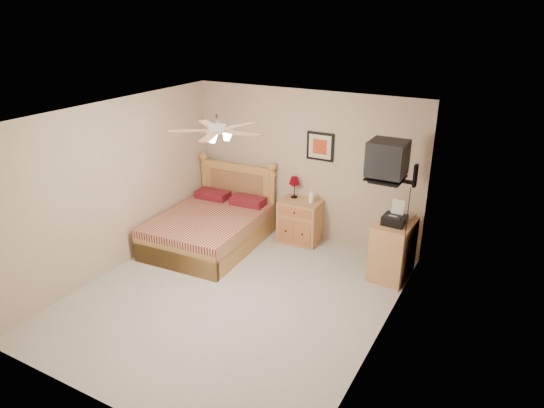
{
  "coord_description": "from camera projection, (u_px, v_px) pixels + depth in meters",
  "views": [
    {
      "loc": [
        3.2,
        -4.73,
        3.67
      ],
      "look_at": [
        0.12,
        0.9,
        1.07
      ],
      "focal_mm": 32.0,
      "sensor_mm": 36.0,
      "label": 1
    }
  ],
  "objects": [
    {
      "name": "dresser",
      "position": [
        393.0,
        249.0,
        7.02
      ],
      "size": [
        0.53,
        0.74,
        0.85
      ],
      "primitive_type": "cube",
      "rotation": [
        0.0,
        0.0,
        -0.05
      ],
      "color": "#B17943",
      "rests_on": "ground"
    },
    {
      "name": "magazine_lower",
      "position": [
        399.0,
        216.0,
        7.05
      ],
      "size": [
        0.25,
        0.31,
        0.03
      ],
      "primitive_type": "imported",
      "rotation": [
        0.0,
        0.0,
        -0.17
      ],
      "color": "#BCAF99",
      "rests_on": "dresser"
    },
    {
      "name": "wall_left",
      "position": [
        115.0,
        187.0,
        7.06
      ],
      "size": [
        0.04,
        4.5,
        2.5
      ],
      "primitive_type": "cube",
      "color": "tan",
      "rests_on": "ground"
    },
    {
      "name": "wall_tv",
      "position": [
        399.0,
        163.0,
        6.27
      ],
      "size": [
        0.56,
        0.46,
        0.58
      ],
      "primitive_type": null,
      "color": "black",
      "rests_on": "wall_right"
    },
    {
      "name": "table_lamp",
      "position": [
        294.0,
        187.0,
        8.06
      ],
      "size": [
        0.23,
        0.23,
        0.37
      ],
      "primitive_type": null,
      "rotation": [
        0.0,
        0.0,
        0.16
      ],
      "color": "#59020F",
      "rests_on": "nightstand"
    },
    {
      "name": "wall_right",
      "position": [
        384.0,
        247.0,
        5.28
      ],
      "size": [
        0.04,
        4.5,
        2.5
      ],
      "primitive_type": "cube",
      "color": "tan",
      "rests_on": "ground"
    },
    {
      "name": "fax_machine",
      "position": [
        395.0,
        213.0,
        6.75
      ],
      "size": [
        0.32,
        0.34,
        0.33
      ],
      "primitive_type": null,
      "rotation": [
        0.0,
        0.0,
        -0.05
      ],
      "color": "black",
      "rests_on": "dresser"
    },
    {
      "name": "floor",
      "position": [
        233.0,
        296.0,
        6.64
      ],
      "size": [
        4.5,
        4.5,
        0.0
      ],
      "primitive_type": "plane",
      "color": "#A6A096",
      "rests_on": "ground"
    },
    {
      "name": "ceiling",
      "position": [
        227.0,
        115.0,
        5.7
      ],
      "size": [
        4.0,
        4.5,
        0.04
      ],
      "primitive_type": "cube",
      "color": "white",
      "rests_on": "ground"
    },
    {
      "name": "lotion_bottle",
      "position": [
        311.0,
        196.0,
        7.87
      ],
      "size": [
        0.09,
        0.1,
        0.23
      ],
      "primitive_type": "imported",
      "rotation": [
        0.0,
        0.0,
        0.05
      ],
      "color": "white",
      "rests_on": "nightstand"
    },
    {
      "name": "ceiling_fan",
      "position": [
        217.0,
        130.0,
        5.59
      ],
      "size": [
        1.14,
        1.14,
        0.28
      ],
      "primitive_type": null,
      "color": "silver",
      "rests_on": "ceiling"
    },
    {
      "name": "bed",
      "position": [
        208.0,
        210.0,
        7.84
      ],
      "size": [
        1.59,
        2.03,
        1.27
      ],
      "primitive_type": null,
      "rotation": [
        0.0,
        0.0,
        0.05
      ],
      "color": "#A86D32",
      "rests_on": "ground"
    },
    {
      "name": "wall_front",
      "position": [
        92.0,
        299.0,
        4.34
      ],
      "size": [
        4.0,
        0.04,
        2.5
      ],
      "primitive_type": "cube",
      "color": "tan",
      "rests_on": "ground"
    },
    {
      "name": "wall_back",
      "position": [
        305.0,
        166.0,
        8.0
      ],
      "size": [
        4.0,
        0.04,
        2.5
      ],
      "primitive_type": "cube",
      "color": "tan",
      "rests_on": "ground"
    },
    {
      "name": "nightstand",
      "position": [
        300.0,
        221.0,
        8.11
      ],
      "size": [
        0.69,
        0.53,
        0.72
      ],
      "primitive_type": "cube",
      "rotation": [
        0.0,
        0.0,
        0.06
      ],
      "color": "#A96B40",
      "rests_on": "ground"
    },
    {
      "name": "framed_picture",
      "position": [
        320.0,
        146.0,
        7.73
      ],
      "size": [
        0.46,
        0.04,
        0.46
      ],
      "primitive_type": "cube",
      "color": "black",
      "rests_on": "wall_back"
    },
    {
      "name": "magazine_upper",
      "position": [
        401.0,
        214.0,
        7.06
      ],
      "size": [
        0.23,
        0.29,
        0.02
      ],
      "primitive_type": "imported",
      "rotation": [
        0.0,
        0.0,
        -0.19
      ],
      "color": "gray",
      "rests_on": "magazine_lower"
    }
  ]
}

